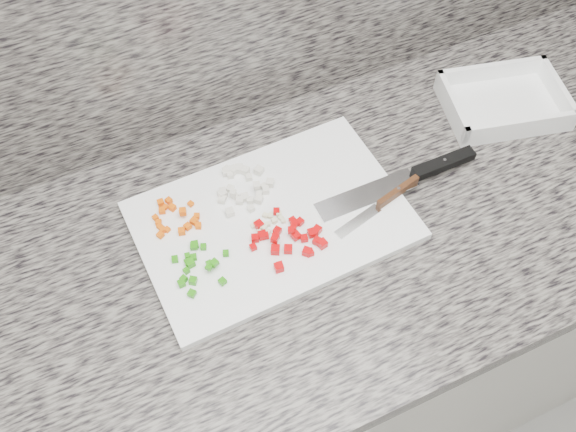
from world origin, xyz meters
The scene contains 11 objects.
cabinet centered at (0.00, 1.44, 0.43)m, with size 3.92×0.62×0.86m, color silver.
countertop centered at (0.00, 1.44, 0.88)m, with size 3.96×0.64×0.04m, color slate.
cutting_board centered at (-0.01, 1.48, 0.91)m, with size 0.44×0.29×0.01m, color white.
carrot_pile centered at (-0.15, 1.55, 0.92)m, with size 0.08×0.08×0.02m.
onion_pile centered at (-0.03, 1.56, 0.92)m, with size 0.11×0.11×0.02m.
green_pepper_pile centered at (-0.15, 1.45, 0.92)m, with size 0.09×0.10×0.02m.
red_pepper_pile centered at (0.00, 1.43, 0.92)m, with size 0.12×0.11×0.02m.
garlic_pile centered at (-0.02, 1.48, 0.92)m, with size 0.06×0.04×0.01m.
chef_knife centered at (0.26, 1.46, 0.92)m, with size 0.31×0.04×0.02m.
paring_knife centered at (0.19, 1.43, 0.92)m, with size 0.18×0.06×0.02m.
tray centered at (0.50, 1.54, 0.92)m, with size 0.25×0.21×0.05m.
Camera 1 is at (-0.24, 0.92, 1.80)m, focal length 40.00 mm.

